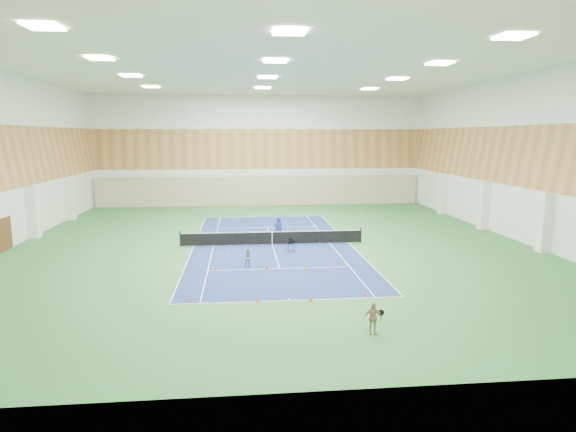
{
  "coord_description": "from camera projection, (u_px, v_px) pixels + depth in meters",
  "views": [
    {
      "loc": [
        -2.18,
        -33.22,
        7.56
      ],
      "look_at": [
        1.14,
        0.13,
        2.0
      ],
      "focal_mm": 30.0,
      "sensor_mm": 36.0,
      "label": 1
    }
  ],
  "objects": [
    {
      "name": "ball_cart",
      "position": [
        291.0,
        245.0,
        31.96
      ],
      "size": [
        0.55,
        0.55,
        0.82
      ],
      "primitive_type": null,
      "rotation": [
        0.0,
        0.0,
        0.17
      ],
      "color": "black",
      "rests_on": "ground"
    },
    {
      "name": "cone_svc_b",
      "position": [
        267.0,
        267.0,
        27.75
      ],
      "size": [
        0.22,
        0.22,
        0.24
      ],
      "primitive_type": "cone",
      "color": "red",
      "rests_on": "ground"
    },
    {
      "name": "wood_cladding",
      "position": [
        272.0,
        130.0,
        32.76
      ],
      "size": [
        36.0,
        40.0,
        8.0
      ],
      "primitive_type": null,
      "color": "#C18247",
      "rests_on": "room_shell"
    },
    {
      "name": "child_court",
      "position": [
        248.0,
        258.0,
        28.16
      ],
      "size": [
        0.56,
        0.46,
        1.07
      ],
      "primitive_type": "imported",
      "rotation": [
        0.0,
        0.0,
        0.11
      ],
      "color": "gray",
      "rests_on": "ground"
    },
    {
      "name": "cone_base_c",
      "position": [
        311.0,
        299.0,
        22.28
      ],
      "size": [
        0.22,
        0.22,
        0.24
      ],
      "primitive_type": "cone",
      "color": "#F35B0C",
      "rests_on": "ground"
    },
    {
      "name": "cone_base_a",
      "position": [
        191.0,
        299.0,
        22.28
      ],
      "size": [
        0.21,
        0.21,
        0.23
      ],
      "primitive_type": "cone",
      "color": "#FF600D",
      "rests_on": "ground"
    },
    {
      "name": "cone_base_d",
      "position": [
        365.0,
        295.0,
        22.84
      ],
      "size": [
        0.19,
        0.19,
        0.21
      ],
      "primitive_type": "cone",
      "color": "#EB3E0C",
      "rests_on": "ground"
    },
    {
      "name": "ground",
      "position": [
        272.0,
        244.0,
        34.07
      ],
      "size": [
        40.0,
        40.0,
        0.0
      ],
      "primitive_type": "plane",
      "color": "#307136",
      "rests_on": "ground"
    },
    {
      "name": "ceiling_light_grid",
      "position": [
        271.0,
        70.0,
        32.11
      ],
      "size": [
        21.4,
        25.4,
        0.06
      ],
      "primitive_type": null,
      "color": "white",
      "rests_on": "room_shell"
    },
    {
      "name": "tennis_net",
      "position": [
        272.0,
        237.0,
        33.98
      ],
      "size": [
        12.8,
        0.1,
        1.1
      ],
      "primitive_type": null,
      "color": "black",
      "rests_on": "ground"
    },
    {
      "name": "cone_svc_d",
      "position": [
        335.0,
        265.0,
        28.34
      ],
      "size": [
        0.18,
        0.18,
        0.19
      ],
      "primitive_type": "cone",
      "color": "#D9550B",
      "rests_on": "ground"
    },
    {
      "name": "cone_svc_a",
      "position": [
        215.0,
        269.0,
        27.37
      ],
      "size": [
        0.19,
        0.19,
        0.21
      ],
      "primitive_type": "cone",
      "color": "#FF540D",
      "rests_on": "ground"
    },
    {
      "name": "cone_base_b",
      "position": [
        258.0,
        300.0,
        22.17
      ],
      "size": [
        0.19,
        0.19,
        0.2
      ],
      "primitive_type": "cone",
      "color": "orange",
      "rests_on": "ground"
    },
    {
      "name": "tennis_balls_scatter",
      "position": [
        272.0,
        244.0,
        34.06
      ],
      "size": [
        10.57,
        22.77,
        0.07
      ],
      "primitive_type": null,
      "color": "#D6EA27",
      "rests_on": "ground"
    },
    {
      "name": "door_left_b",
      "position": [
        5.0,
        234.0,
        32.14
      ],
      "size": [
        0.08,
        1.8,
        2.2
      ],
      "primitive_type": "cube",
      "color": "#593319",
      "rests_on": "ground"
    },
    {
      "name": "child_apron",
      "position": [
        373.0,
        318.0,
        18.56
      ],
      "size": [
        0.76,
        0.36,
        1.26
      ],
      "primitive_type": "imported",
      "rotation": [
        0.0,
        0.0,
        -0.08
      ],
      "color": "#A0855B",
      "rests_on": "ground"
    },
    {
      "name": "room_shell",
      "position": [
        272.0,
        159.0,
        33.08
      ],
      "size": [
        36.0,
        40.0,
        12.0
      ],
      "primitive_type": null,
      "color": "white",
      "rests_on": "ground"
    },
    {
      "name": "back_curtain",
      "position": [
        260.0,
        191.0,
        53.19
      ],
      "size": [
        35.4,
        0.16,
        3.2
      ],
      "primitive_type": "cube",
      "color": "#C6B793",
      "rests_on": "ground"
    },
    {
      "name": "court_surface",
      "position": [
        272.0,
        244.0,
        34.07
      ],
      "size": [
        10.97,
        23.77,
        0.01
      ],
      "primitive_type": "cube",
      "color": "navy",
      "rests_on": "ground"
    },
    {
      "name": "cone_svc_c",
      "position": [
        306.0,
        267.0,
        27.69
      ],
      "size": [
        0.23,
        0.23,
        0.25
      ],
      "primitive_type": "cone",
      "color": "orange",
      "rests_on": "ground"
    },
    {
      "name": "coach",
      "position": [
        278.0,
        229.0,
        34.74
      ],
      "size": [
        0.77,
        0.62,
        1.83
      ],
      "primitive_type": "imported",
      "rotation": [
        0.0,
        0.0,
        3.44
      ],
      "color": "navy",
      "rests_on": "ground"
    }
  ]
}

